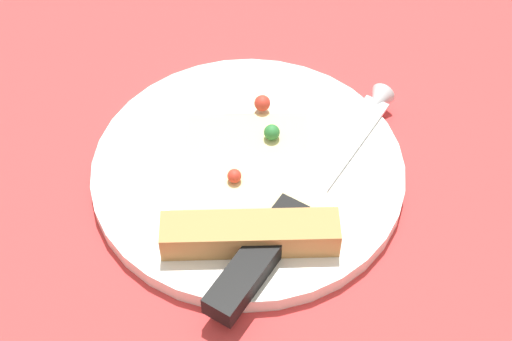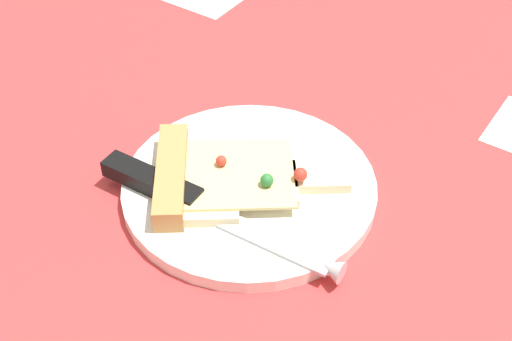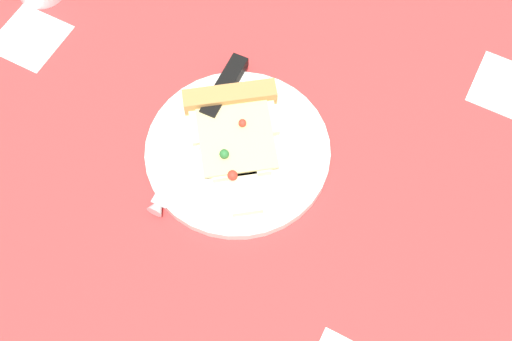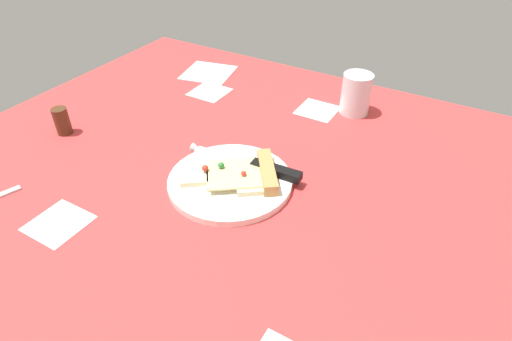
% 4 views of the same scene
% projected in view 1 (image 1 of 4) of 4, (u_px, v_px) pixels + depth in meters
% --- Properties ---
extents(ground_plane, '(1.16, 1.16, 0.03)m').
position_uv_depth(ground_plane, '(246.00, 137.00, 0.62)').
color(ground_plane, '#D13838').
rests_on(ground_plane, ground).
extents(plate, '(0.23, 0.23, 0.01)m').
position_uv_depth(plate, '(248.00, 171.00, 0.57)').
color(plate, white).
rests_on(plate, ground_plane).
extents(pizza_slice, '(0.19, 0.17, 0.03)m').
position_uv_depth(pizza_slice, '(249.00, 185.00, 0.55)').
color(pizza_slice, beige).
rests_on(pizza_slice, plate).
extents(knife, '(0.24, 0.03, 0.02)m').
position_uv_depth(knife, '(293.00, 213.00, 0.53)').
color(knife, silver).
rests_on(knife, plate).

